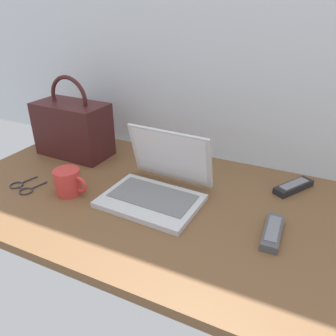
# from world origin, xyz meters

# --- Properties ---
(desk) EXTENTS (1.60, 0.76, 0.03)m
(desk) POSITION_xyz_m (0.00, 0.00, 0.01)
(desk) COLOR brown
(desk) RESTS_ON ground
(laptop) EXTENTS (0.32, 0.29, 0.21)m
(laptop) POSITION_xyz_m (-0.09, 0.01, 0.08)
(laptop) COLOR silver
(laptop) RESTS_ON desk
(coffee_mug) EXTENTS (0.12, 0.09, 0.09)m
(coffee_mug) POSITION_xyz_m (-0.37, -0.10, 0.07)
(coffee_mug) COLOR red
(coffee_mug) RESTS_ON desk
(remote_control_near) EXTENTS (0.12, 0.16, 0.02)m
(remote_control_near) POSITION_xyz_m (0.32, 0.25, 0.04)
(remote_control_near) COLOR black
(remote_control_near) RESTS_ON desk
(remote_control_far) EXTENTS (0.05, 0.16, 0.02)m
(remote_control_far) POSITION_xyz_m (0.29, -0.04, 0.04)
(remote_control_far) COLOR #4C4C51
(remote_control_far) RESTS_ON desk
(eyeglasses) EXTENTS (0.12, 0.12, 0.01)m
(eyeglasses) POSITION_xyz_m (-0.54, -0.15, 0.03)
(eyeglasses) COLOR #333338
(eyeglasses) RESTS_ON desk
(handbag) EXTENTS (0.31, 0.17, 0.33)m
(handbag) POSITION_xyz_m (-0.56, 0.17, 0.15)
(handbag) COLOR #3F1919
(handbag) RESTS_ON desk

